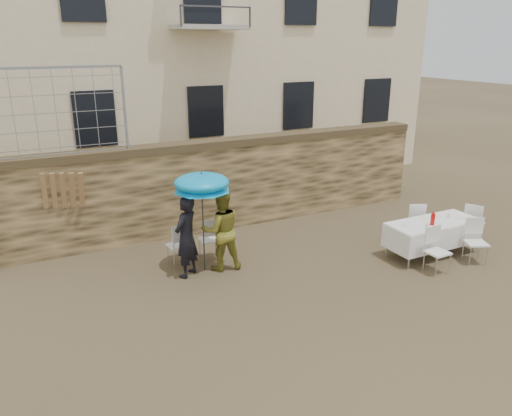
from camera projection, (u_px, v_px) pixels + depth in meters
name	position (u px, v px, depth m)	size (l,w,h in m)	color
ground	(294.00, 331.00, 8.17)	(80.00, 80.00, 0.00)	brown
stone_wall	(190.00, 189.00, 12.06)	(13.00, 0.50, 2.20)	brown
chain_link_fence	(46.00, 113.00, 10.15)	(3.20, 0.06, 1.80)	gray
man_suit	(186.00, 237.00, 9.83)	(0.61, 0.40, 1.67)	black
woman_dress	(221.00, 230.00, 10.14)	(0.83, 0.64, 1.70)	#AAA333
umbrella	(202.00, 186.00, 9.77)	(1.14, 1.14, 1.93)	#3F3F44
couple_chair_left	(178.00, 244.00, 10.41)	(0.48, 0.48, 0.96)	white
couple_chair_right	(210.00, 238.00, 10.70)	(0.48, 0.48, 0.96)	white
banquet_table	(434.00, 223.00, 10.87)	(2.10, 0.85, 0.78)	white
soda_bottle	(433.00, 219.00, 10.60)	(0.09, 0.09, 0.26)	red
table_chair_front_left	(438.00, 251.00, 10.06)	(0.48, 0.48, 0.96)	white
table_chair_front_right	(476.00, 242.00, 10.52)	(0.48, 0.48, 0.96)	white
table_chair_back	(413.00, 221.00, 11.71)	(0.48, 0.48, 0.96)	white
table_chair_side	(474.00, 223.00, 11.62)	(0.48, 0.48, 0.96)	white
wood_planks	(62.00, 213.00, 10.69)	(0.70, 0.20, 2.00)	#A37749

